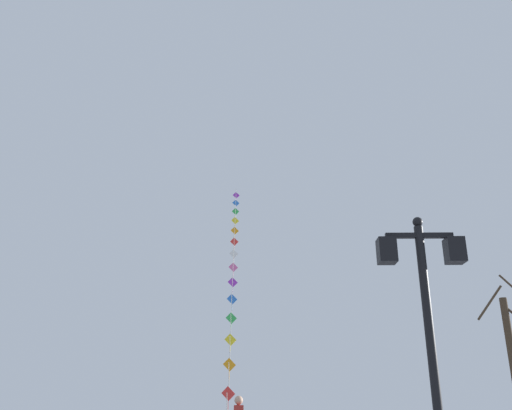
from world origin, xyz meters
name	(u,v)px	position (x,y,z in m)	size (l,w,h in m)	color
twin_lantern_lamp_post	(426,299)	(1.70, 7.99, 3.04)	(1.35, 0.28, 4.37)	black
kite_train	(233,267)	(-2.23, 24.59, 7.55)	(1.07, 16.50, 14.42)	brown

